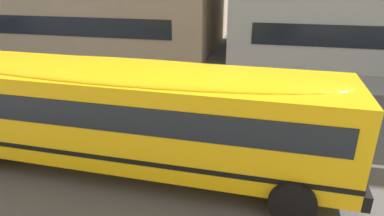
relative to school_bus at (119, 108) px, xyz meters
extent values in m
plane|color=#54514F|center=(0.73, 1.41, -1.66)|extent=(400.00, 400.00, 0.00)
cube|color=gray|center=(0.73, 9.01, -1.66)|extent=(120.00, 3.00, 0.01)
cube|color=silver|center=(0.73, 1.41, -1.66)|extent=(110.00, 0.16, 0.01)
cube|color=yellow|center=(0.24, -0.01, -0.11)|extent=(10.75, 2.68, 2.14)
cube|color=black|center=(5.67, -0.13, -1.00)|extent=(0.25, 2.43, 0.35)
cube|color=black|center=(0.24, -0.01, 0.28)|extent=(10.11, 2.70, 0.62)
cube|color=black|center=(0.24, -0.01, -0.74)|extent=(10.77, 2.71, 0.12)
ellipsoid|color=yellow|center=(0.24, -0.01, 0.96)|extent=(10.32, 2.47, 0.35)
cylinder|color=red|center=(-3.15, 1.46, -0.21)|extent=(0.44, 0.44, 0.03)
cylinder|color=black|center=(-3.79, 1.30, -1.18)|extent=(0.98, 0.29, 0.97)
cylinder|color=black|center=(4.28, -1.32, -1.18)|extent=(0.98, 0.29, 0.97)
cylinder|color=black|center=(4.33, 1.11, -1.18)|extent=(0.98, 0.29, 0.97)
cube|color=black|center=(-10.45, 10.49, 0.26)|extent=(17.67, 0.04, 1.10)
camera|label=1|loc=(3.50, -7.19, 3.16)|focal=31.16mm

